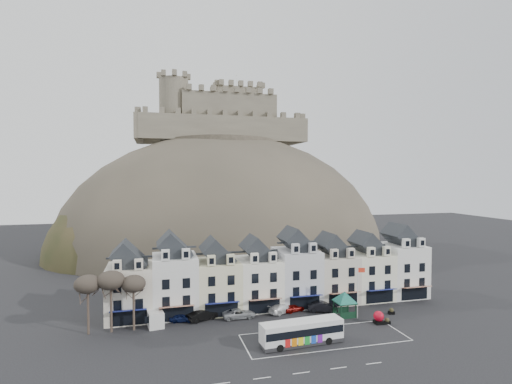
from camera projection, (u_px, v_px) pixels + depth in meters
ground at (314, 343)px, 52.03m from camera, size 300.00×300.00×0.00m
coach_bay_markings at (324, 338)px, 53.74m from camera, size 22.00×7.50×0.01m
townhouse_terrace at (278, 274)px, 67.29m from camera, size 54.40×9.35×11.80m
castle_hill at (228, 248)px, 119.03m from camera, size 100.00×76.00×68.00m
castle at (221, 117)px, 123.93m from camera, size 50.20×22.20×22.00m
tree_left_far at (88, 285)px, 54.63m from camera, size 3.61×3.61×8.24m
tree_left_mid at (111, 281)px, 55.37m from camera, size 3.78×3.78×8.64m
tree_left_near at (133, 284)px, 56.15m from camera, size 3.43×3.43×7.84m
bus at (302, 331)px, 51.59m from camera, size 11.12×3.32×3.09m
bus_shelter at (345, 297)px, 61.91m from camera, size 6.08×6.08×3.86m
red_buoy at (379, 317)px, 58.76m from camera, size 1.52×1.52×1.88m
flagpole at (358, 289)px, 60.96m from camera, size 1.14×0.29×8.01m
white_van at (154, 317)px, 58.53m from camera, size 2.81×5.12×2.22m
planter_west at (391, 311)px, 62.79m from camera, size 1.05×0.69×0.98m
planter_east at (387, 321)px, 58.66m from camera, size 0.95×0.64×0.91m
car_navy at (182, 318)px, 59.54m from camera, size 3.85×2.10×1.24m
car_black at (203, 315)px, 60.23m from camera, size 5.07×3.36×1.58m
car_silver at (239, 314)px, 61.09m from camera, size 5.03×2.42×1.41m
car_white at (282, 308)px, 63.51m from camera, size 5.32×3.83×1.43m
car_maroon at (293, 308)px, 63.98m from camera, size 3.87×2.38×1.23m
car_charcoal at (323, 307)px, 63.98m from camera, size 5.09×3.16×1.58m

